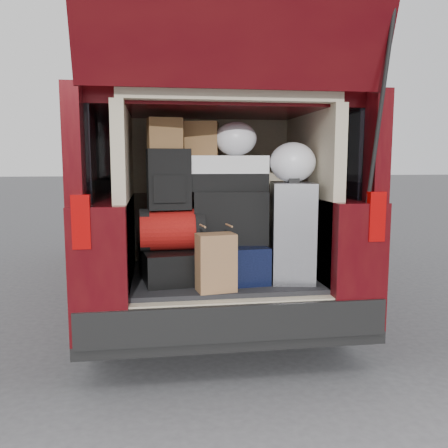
{
  "coord_description": "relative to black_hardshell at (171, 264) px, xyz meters",
  "views": [
    {
      "loc": [
        -0.46,
        -3.0,
        1.35
      ],
      "look_at": [
        0.01,
        0.2,
        0.92
      ],
      "focal_mm": 38.0,
      "sensor_mm": 36.0,
      "label": 1
    }
  ],
  "objects": [
    {
      "name": "black_soft_case",
      "position": [
        0.42,
        0.0,
        0.32
      ],
      "size": [
        0.53,
        0.37,
        0.35
      ],
      "primitive_type": "cube",
      "rotation": [
        0.0,
        0.0,
        -0.15
      ],
      "color": "black",
      "rests_on": "navy_hardshell"
    },
    {
      "name": "navy_hardshell",
      "position": [
        0.38,
        -0.03,
        0.02
      ],
      "size": [
        0.51,
        0.6,
        0.25
      ],
      "primitive_type": "cube",
      "rotation": [
        0.0,
        0.0,
        0.09
      ],
      "color": "black",
      "rests_on": "load_floor"
    },
    {
      "name": "backpack",
      "position": [
        -0.01,
        -0.04,
        0.58
      ],
      "size": [
        0.29,
        0.19,
        0.4
      ],
      "primitive_type": "cube",
      "rotation": [
        0.0,
        0.0,
        0.09
      ],
      "color": "black",
      "rests_on": "red_duffel"
    },
    {
      "name": "plastic_bag_center",
      "position": [
        0.45,
        0.03,
        0.85
      ],
      "size": [
        0.31,
        0.29,
        0.23
      ],
      "primitive_type": "ellipsoid",
      "rotation": [
        0.0,
        0.0,
        -0.1
      ],
      "color": "white",
      "rests_on": "twotone_duffel"
    },
    {
      "name": "plastic_bag_right",
      "position": [
        0.81,
        -0.11,
        0.69
      ],
      "size": [
        0.36,
        0.34,
        0.27
      ],
      "primitive_type": "ellipsoid",
      "rotation": [
        0.0,
        0.0,
        -0.21
      ],
      "color": "white",
      "rests_on": "silver_roller"
    },
    {
      "name": "grocery_sack_lower",
      "position": [
        -0.03,
        -0.02,
        0.87
      ],
      "size": [
        0.23,
        0.2,
        0.2
      ],
      "primitive_type": "cube",
      "rotation": [
        0.0,
        0.0,
        0.11
      ],
      "color": "brown",
      "rests_on": "backpack"
    },
    {
      "name": "grocery_sack_upper",
      "position": [
        0.22,
        0.1,
        0.85
      ],
      "size": [
        0.26,
        0.23,
        0.23
      ],
      "primitive_type": "cube",
      "rotation": [
        0.0,
        0.0,
        -0.19
      ],
      "color": "brown",
      "rests_on": "twotone_duffel"
    },
    {
      "name": "silver_roller",
      "position": [
        0.81,
        -0.1,
        0.22
      ],
      "size": [
        0.35,
        0.48,
        0.66
      ],
      "primitive_type": "cube",
      "rotation": [
        0.0,
        0.0,
        -0.18
      ],
      "color": "white",
      "rests_on": "load_floor"
    },
    {
      "name": "kraft_bag",
      "position": [
        0.26,
        -0.34,
        0.07
      ],
      "size": [
        0.25,
        0.18,
        0.36
      ],
      "primitive_type": "cube",
      "rotation": [
        0.0,
        0.0,
        0.16
      ],
      "color": "#946942",
      "rests_on": "load_floor"
    },
    {
      "name": "black_hardshell",
      "position": [
        0.0,
        0.0,
        0.0
      ],
      "size": [
        0.45,
        0.57,
        0.21
      ],
      "primitive_type": "cube",
      "rotation": [
        0.0,
        0.0,
        0.14
      ],
      "color": "black",
      "rests_on": "load_floor"
    },
    {
      "name": "twotone_duffel",
      "position": [
        0.39,
        0.04,
        0.61
      ],
      "size": [
        0.53,
        0.28,
        0.24
      ],
      "primitive_type": "cube",
      "rotation": [
        0.0,
        0.0,
        -0.02
      ],
      "color": "white",
      "rests_on": "black_soft_case"
    },
    {
      "name": "minivan",
      "position": [
        0.36,
        1.68,
        0.26
      ],
      "size": [
        1.9,
        5.35,
        2.77
      ],
      "color": "black",
      "rests_on": "ground"
    },
    {
      "name": "ground",
      "position": [
        0.36,
        -0.17,
        -0.66
      ],
      "size": [
        80.0,
        80.0,
        0.0
      ],
      "primitive_type": "plane",
      "color": "#3B3B3E",
      "rests_on": "ground"
    },
    {
      "name": "load_floor",
      "position": [
        0.36,
        0.1,
        -0.38
      ],
      "size": [
        1.24,
        1.05,
        0.55
      ],
      "primitive_type": "cube",
      "color": "black",
      "rests_on": "ground"
    },
    {
      "name": "red_duffel",
      "position": [
        0.01,
        -0.03,
        0.24
      ],
      "size": [
        0.43,
        0.29,
        0.27
      ],
      "primitive_type": "cube",
      "rotation": [
        0.0,
        0.0,
        0.03
      ],
      "color": "#A1140E",
      "rests_on": "black_hardshell"
    }
  ]
}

